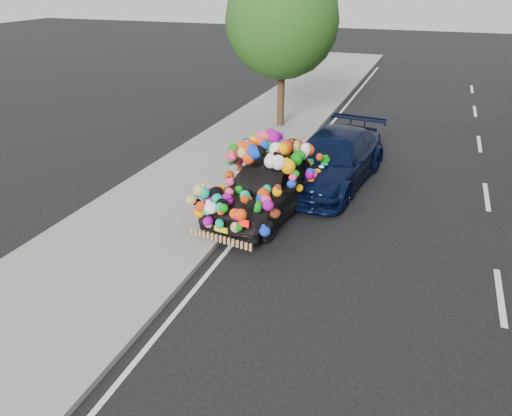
% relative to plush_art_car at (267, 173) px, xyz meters
% --- Properties ---
extents(ground, '(100.00, 100.00, 0.00)m').
position_rel_plush_art_car_xyz_m(ground, '(1.80, -2.00, -1.07)').
color(ground, black).
rests_on(ground, ground).
extents(sidewalk, '(4.00, 60.00, 0.12)m').
position_rel_plush_art_car_xyz_m(sidewalk, '(-2.50, -2.00, -1.01)').
color(sidewalk, gray).
rests_on(sidewalk, ground).
extents(kerb, '(0.15, 60.00, 0.13)m').
position_rel_plush_art_car_xyz_m(kerb, '(-0.55, -2.00, -1.01)').
color(kerb, gray).
rests_on(kerb, ground).
extents(lane_markings, '(6.00, 50.00, 0.01)m').
position_rel_plush_art_car_xyz_m(lane_markings, '(5.40, -2.00, -1.07)').
color(lane_markings, silver).
rests_on(lane_markings, ground).
extents(tree_near_sidewalk, '(4.20, 4.20, 6.13)m').
position_rel_plush_art_car_xyz_m(tree_near_sidewalk, '(-2.00, 7.50, 2.95)').
color(tree_near_sidewalk, '#332114').
rests_on(tree_near_sidewalk, ground).
extents(plush_art_car, '(2.78, 4.74, 2.10)m').
position_rel_plush_art_car_xyz_m(plush_art_car, '(0.00, 0.00, 0.00)').
color(plush_art_car, black).
rests_on(plush_art_car, ground).
extents(navy_sedan, '(2.71, 5.33, 1.48)m').
position_rel_plush_art_car_xyz_m(navy_sedan, '(1.14, 2.50, -0.33)').
color(navy_sedan, black).
rests_on(navy_sedan, ground).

